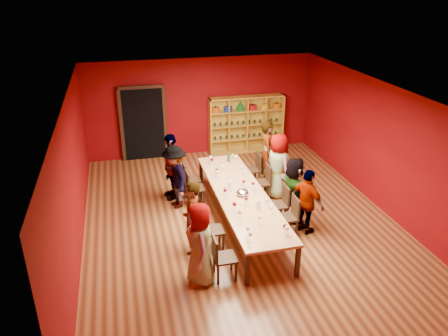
{
  "coord_description": "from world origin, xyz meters",
  "views": [
    {
      "loc": [
        -2.47,
        -8.37,
        5.25
      ],
      "look_at": [
        -0.25,
        0.58,
        1.15
      ],
      "focal_mm": 35.0,
      "sensor_mm": 36.0,
      "label": 1
    }
  ],
  "objects": [
    {
      "name": "person_right_2",
      "position": [
        1.21,
        -0.17,
        0.78
      ],
      "size": [
        0.72,
        1.5,
        1.55
      ],
      "primitive_type": "imported",
      "rotation": [
        0.0,
        0.0,
        1.79
      ],
      "color": "#527EA9",
      "rests_on": "ground"
    },
    {
      "name": "person_left_4",
      "position": [
        -1.34,
        1.64,
        0.86
      ],
      "size": [
        0.59,
        1.06,
        1.72
      ],
      "primitive_type": "imported",
      "rotation": [
        0.0,
        0.0,
        -1.43
      ],
      "color": "pink",
      "rests_on": "ground"
    },
    {
      "name": "doorway",
      "position": [
        -1.8,
        4.43,
        1.12
      ],
      "size": [
        1.4,
        0.17,
        2.3
      ],
      "color": "black",
      "rests_on": "ground"
    },
    {
      "name": "person_left_3",
      "position": [
        -1.32,
        1.12,
        0.8
      ],
      "size": [
        0.64,
        1.1,
        1.59
      ],
      "primitive_type": "imported",
      "rotation": [
        0.0,
        0.0,
        -1.34
      ],
      "color": "tan",
      "rests_on": "ground"
    },
    {
      "name": "wine_glass_14",
      "position": [
        0.37,
        1.78,
        0.88
      ],
      "size": [
        0.07,
        0.07,
        0.18
      ],
      "color": "white",
      "rests_on": "tasting_table"
    },
    {
      "name": "wine_glass_3",
      "position": [
        0.31,
        1.89,
        0.88
      ],
      "size": [
        0.07,
        0.07,
        0.18
      ],
      "color": "white",
      "rests_on": "tasting_table"
    },
    {
      "name": "chair_person_left_0",
      "position": [
        -0.91,
        -1.84,
        0.5
      ],
      "size": [
        0.42,
        0.42,
        0.89
      ],
      "color": "black",
      "rests_on": "ground"
    },
    {
      "name": "shelving_unit",
      "position": [
        1.4,
        4.32,
        0.98
      ],
      "size": [
        2.4,
        0.4,
        1.8
      ],
      "color": "gold",
      "rests_on": "ground"
    },
    {
      "name": "wine_glass_8",
      "position": [
        0.32,
        0.11,
        0.89
      ],
      "size": [
        0.08,
        0.08,
        0.2
      ],
      "color": "white",
      "rests_on": "tasting_table"
    },
    {
      "name": "person_left_1",
      "position": [
        -1.26,
        -0.86,
        0.78
      ],
      "size": [
        0.58,
        0.67,
        1.57
      ],
      "primitive_type": "imported",
      "rotation": [
        0.0,
        0.0,
        -1.89
      ],
      "color": "white",
      "rests_on": "ground"
    },
    {
      "name": "room_shell",
      "position": [
        0.0,
        0.0,
        1.5
      ],
      "size": [
        7.1,
        9.1,
        3.04
      ],
      "color": "brown",
      "rests_on": "ground"
    },
    {
      "name": "person_right_1",
      "position": [
        1.28,
        -0.74,
        0.75
      ],
      "size": [
        0.73,
        0.97,
        1.5
      ],
      "primitive_type": "imported",
      "rotation": [
        0.0,
        0.0,
        2.0
      ],
      "color": "#141B38",
      "rests_on": "ground"
    },
    {
      "name": "wine_glass_21",
      "position": [
        -0.35,
        -0.75,
        0.91
      ],
      "size": [
        0.09,
        0.09,
        0.22
      ],
      "color": "white",
      "rests_on": "tasting_table"
    },
    {
      "name": "wine_glass_19",
      "position": [
        -0.36,
        -1.89,
        0.89
      ],
      "size": [
        0.08,
        0.08,
        0.19
      ],
      "color": "white",
      "rests_on": "tasting_table"
    },
    {
      "name": "wine_glass_11",
      "position": [
        0.36,
        -1.02,
        0.88
      ],
      "size": [
        0.07,
        0.07,
        0.18
      ],
      "color": "white",
      "rests_on": "tasting_table"
    },
    {
      "name": "wine_glass_17",
      "position": [
        -0.02,
        -1.37,
        0.9
      ],
      "size": [
        0.08,
        0.08,
        0.21
      ],
      "color": "white",
      "rests_on": "tasting_table"
    },
    {
      "name": "person_right_3",
      "position": [
        1.26,
        1.03,
        0.85
      ],
      "size": [
        0.66,
        0.92,
        1.69
      ],
      "primitive_type": "imported",
      "rotation": [
        0.0,
        0.0,
        1.85
      ],
      "color": "#525257",
      "rests_on": "ground"
    },
    {
      "name": "wine_glass_22",
      "position": [
        -0.33,
        -1.09,
        0.91
      ],
      "size": [
        0.09,
        0.09,
        0.22
      ],
      "color": "white",
      "rests_on": "tasting_table"
    },
    {
      "name": "chair_person_left_3",
      "position": [
        -0.91,
        1.12,
        0.5
      ],
      "size": [
        0.42,
        0.42,
        0.89
      ],
      "color": "black",
      "rests_on": "ground"
    },
    {
      "name": "spittoon_bowl",
      "position": [
        0.01,
        -0.1,
        0.82
      ],
      "size": [
        0.28,
        0.28,
        0.16
      ],
      "primitive_type": "ellipsoid",
      "color": "#B0B2B7",
      "rests_on": "tasting_table"
    },
    {
      "name": "wine_glass_2",
      "position": [
        -0.13,
        1.21,
        0.9
      ],
      "size": [
        0.08,
        0.08,
        0.2
      ],
      "color": "white",
      "rests_on": "tasting_table"
    },
    {
      "name": "wine_bottle",
      "position": [
        0.18,
        1.82,
        0.85
      ],
      "size": [
        0.09,
        0.09,
        0.27
      ],
      "color": "#14381B",
      "rests_on": "tasting_table"
    },
    {
      "name": "wine_glass_4",
      "position": [
        0.15,
        0.29,
        0.88
      ],
      "size": [
        0.07,
        0.07,
        0.18
      ],
      "color": "white",
      "rests_on": "tasting_table"
    },
    {
      "name": "wine_glass_6",
      "position": [
        -0.31,
        1.04,
        0.9
      ],
      "size": [
        0.08,
        0.08,
        0.21
      ],
      "color": "white",
      "rests_on": "tasting_table"
    },
    {
      "name": "tasting_table",
      "position": [
        0.0,
        0.0,
        0.7
      ],
      "size": [
        1.1,
        4.5,
        0.75
      ],
      "color": "#BB824E",
      "rests_on": "ground"
    },
    {
      "name": "chair_person_left_4",
      "position": [
        -0.91,
        1.64,
        0.5
      ],
      "size": [
        0.42,
        0.42,
        0.89
      ],
      "color": "black",
      "rests_on": "ground"
    },
    {
      "name": "wine_glass_18",
      "position": [
        -0.35,
        -1.69,
        0.89
      ],
      "size": [
        0.08,
        0.08,
        0.2
      ],
      "color": "white",
      "rests_on": "tasting_table"
    },
    {
      "name": "wine_glass_15",
      "position": [
        0.35,
        -1.78,
        0.9
      ],
      "size": [
        0.08,
        0.08,
        0.2
      ],
      "color": "white",
      "rests_on": "tasting_table"
    },
    {
      "name": "chair_person_right_1",
      "position": [
        0.91,
        -0.74,
        0.5
      ],
      "size": [
        0.42,
        0.42,
        0.89
      ],
      "color": "black",
      "rests_on": "ground"
    },
    {
      "name": "person_left_0",
      "position": [
        -1.3,
        -1.84,
        0.81
      ],
      "size": [
        0.43,
        0.79,
        1.61
      ],
      "primitive_type": "imported",
      "rotation": [
        0.0,
        0.0,
        -1.57
      ],
      "color": "pink",
      "rests_on": "ground"
    },
    {
      "name": "person_right_4",
      "position": [
        1.28,
        1.85,
        0.89
      ],
      "size": [
        0.66,
        0.76,
        1.77
      ],
      "primitive_type": "imported",
      "rotation": [
        0.0,
        0.0,
        1.24
      ],
      "color": "#507AA5",
      "rests_on": "ground"
    },
    {
      "name": "carafe_b",
      "position": [
        0.15,
        -0.77,
        0.86
      ],
      "size": [
        0.11,
        0.11,
        0.24
      ],
      "color": "white",
      "rests_on": "tasting_table"
    },
    {
      "name": "chair_person_right_2",
      "position": [
        0.91,
        -0.17,
        0.5
      ],
      "size": [
        0.42,
        0.42,
        0.89
      ],
      "color": "black",
      "rests_on": "ground"
    },
    {
      "name": "wine_glass_7",
      "position": [
        -0.38,
        -0.06,
        0.89
      ],
      "size": [
        0.08,
        0.08,
        0.2
      ],
      "color": "white",
      "rests_on": "tasting_table"
    },
    {
      "name": "chair_person_right_4",
      "position": [
        0.91,
        1.85,
        0.5
      ],
      "size": [
        0.42,
        0.42,
        0.89
      ],
      "color": "black",
      "rests_on": "ground"
    },
    {
      "name": "wine_glass_20",
      "position": [
        -0.32,
        0.09,
        0.89
      ],
      "size": [
        0.08,
        0.08,
        0.2
      ],
      "color": "white",
      "rests_on": "tasting_table"
    },
    {
      "name": "wine_glass_0",
      "position": [
        0.27,
        -0.05,
        0.89
      ],
      "size": [
        0.08,
        0.08,
        0.19
      ],
      "color": "white",
      "rests_on": "tasting_table"
    },
    {
      "name": "wine_glass_12",
      "position": [
        0.33,
        0.76,
        0.88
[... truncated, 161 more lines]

